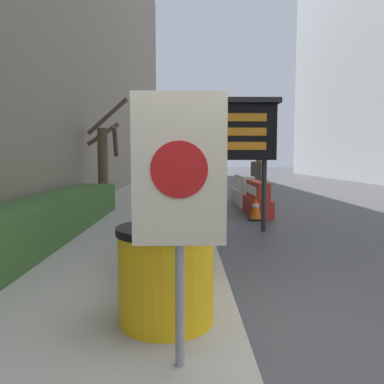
% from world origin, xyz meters
% --- Properties ---
extents(ground_plane, '(120.00, 120.00, 0.00)m').
position_xyz_m(ground_plane, '(0.00, 0.00, 0.00)').
color(ground_plane, '#3F3F42').
extents(sidewalk_left, '(3.39, 56.00, 0.16)m').
position_xyz_m(sidewalk_left, '(-1.69, 0.00, 0.08)').
color(sidewalk_left, gray).
rests_on(sidewalk_left, ground_plane).
extents(hedge_strip, '(0.90, 7.62, 0.67)m').
position_xyz_m(hedge_strip, '(-2.79, 3.40, 0.49)').
color(hedge_strip, '#335628').
rests_on(hedge_strip, sidewalk_left).
extents(bare_tree, '(1.22, 1.00, 3.07)m').
position_xyz_m(bare_tree, '(-2.72, 7.80, 1.51)').
color(bare_tree, '#4C3D2D').
rests_on(bare_tree, sidewalk_left).
extents(barrel_drum_foreground, '(0.80, 0.80, 0.79)m').
position_xyz_m(barrel_drum_foreground, '(-0.62, 0.34, 0.55)').
color(barrel_drum_foreground, yellow).
rests_on(barrel_drum_foreground, sidewalk_left).
extents(barrel_drum_middle, '(0.80, 0.80, 0.79)m').
position_xyz_m(barrel_drum_middle, '(-0.56, 1.30, 0.55)').
color(barrel_drum_middle, yellow).
rests_on(barrel_drum_middle, sidewalk_left).
extents(barrel_drum_back, '(0.80, 0.80, 0.79)m').
position_xyz_m(barrel_drum_back, '(-0.60, 2.25, 0.55)').
color(barrel_drum_back, yellow).
rests_on(barrel_drum_back, sidewalk_left).
extents(warning_sign, '(0.59, 0.08, 1.74)m').
position_xyz_m(warning_sign, '(-0.50, -0.34, 1.32)').
color(warning_sign, gray).
rests_on(warning_sign, sidewalk_left).
extents(message_board, '(2.27, 0.36, 2.68)m').
position_xyz_m(message_board, '(0.28, 4.94, 2.03)').
color(message_board, '#28282B').
rests_on(message_board, ground_plane).
extents(jersey_barrier_red_striped, '(0.51, 1.79, 0.89)m').
position_xyz_m(jersey_barrier_red_striped, '(1.43, 7.16, 0.39)').
color(jersey_barrier_red_striped, red).
rests_on(jersey_barrier_red_striped, ground_plane).
extents(jersey_barrier_white, '(0.57, 2.06, 0.93)m').
position_xyz_m(jersey_barrier_white, '(1.43, 9.47, 0.41)').
color(jersey_barrier_white, silver).
rests_on(jersey_barrier_white, ground_plane).
extents(traffic_cone_near, '(0.35, 0.35, 0.62)m').
position_xyz_m(traffic_cone_near, '(1.22, 6.28, 0.30)').
color(traffic_cone_near, black).
rests_on(traffic_cone_near, ground_plane).
extents(traffic_light_near_curb, '(0.28, 0.44, 3.46)m').
position_xyz_m(traffic_light_near_curb, '(0.96, 13.45, 2.52)').
color(traffic_light_near_curb, '#2D2D30').
rests_on(traffic_light_near_curb, ground_plane).
extents(pedestrian_worker, '(0.48, 0.47, 1.59)m').
position_xyz_m(pedestrian_worker, '(2.05, 10.38, 0.94)').
color(pedestrian_worker, '#333338').
rests_on(pedestrian_worker, ground_plane).
extents(pedestrian_passerby, '(0.33, 0.50, 1.77)m').
position_xyz_m(pedestrian_passerby, '(2.61, 12.27, 1.05)').
color(pedestrian_passerby, '#514C42').
rests_on(pedestrian_passerby, ground_plane).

